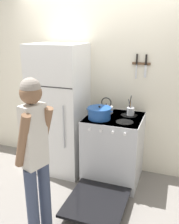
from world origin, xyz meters
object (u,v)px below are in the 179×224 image
(person, at_px, (35,153))
(utensil_jar, at_px, (131,111))
(refrigerator, at_px, (60,110))
(stove_range, at_px, (113,150))
(tea_kettle, at_px, (106,108))
(dutch_oven_pot, at_px, (99,113))

(person, bearing_deg, utensil_jar, -4.78)
(refrigerator, relative_size, stove_range, 1.29)
(stove_range, relative_size, tea_kettle, 6.11)
(refrigerator, relative_size, tea_kettle, 7.86)
(refrigerator, xyz_separation_m, utensil_jar, (1.00, 0.12, 0.06))
(tea_kettle, distance_m, person, 1.42)
(tea_kettle, relative_size, utensil_jar, 0.88)
(utensil_jar, height_order, person, person)
(person, bearing_deg, stove_range, -0.54)
(stove_range, height_order, person, person)
(refrigerator, height_order, tea_kettle, refrigerator)
(refrigerator, relative_size, utensil_jar, 6.93)
(stove_range, bearing_deg, person, -109.18)
(refrigerator, relative_size, person, 1.13)
(dutch_oven_pot, xyz_separation_m, person, (-0.26, -1.12, -0.07))
(refrigerator, height_order, person, refrigerator)
(stove_range, distance_m, person, 1.37)
(dutch_oven_pot, xyz_separation_m, tea_kettle, (0.01, 0.27, -0.02))
(dutch_oven_pot, distance_m, tea_kettle, 0.28)
(refrigerator, bearing_deg, person, -72.99)
(dutch_oven_pot, bearing_deg, refrigerator, 165.84)
(dutch_oven_pot, bearing_deg, stove_range, 30.98)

